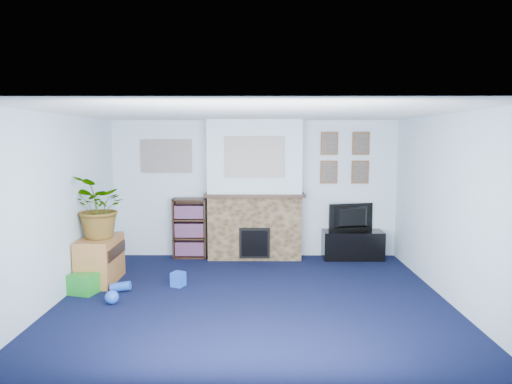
{
  "coord_description": "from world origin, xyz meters",
  "views": [
    {
      "loc": [
        0.06,
        -5.76,
        2.08
      ],
      "look_at": [
        0.03,
        0.98,
        1.29
      ],
      "focal_mm": 32.0,
      "sensor_mm": 36.0,
      "label": 1
    }
  ],
  "objects_px": {
    "television": "(353,217)",
    "sideboard": "(100,258)",
    "bookshelf": "(190,229)",
    "tv_stand": "(352,246)"
  },
  "relations": [
    {
      "from": "television",
      "to": "tv_stand",
      "type": "bearing_deg",
      "value": 75.7
    },
    {
      "from": "television",
      "to": "sideboard",
      "type": "xyz_separation_m",
      "value": [
        -3.95,
        -1.34,
        -0.37
      ]
    },
    {
      "from": "television",
      "to": "sideboard",
      "type": "height_order",
      "value": "television"
    },
    {
      "from": "television",
      "to": "bookshelf",
      "type": "bearing_deg",
      "value": -15.44
    },
    {
      "from": "tv_stand",
      "to": "sideboard",
      "type": "height_order",
      "value": "sideboard"
    },
    {
      "from": "tv_stand",
      "to": "television",
      "type": "bearing_deg",
      "value": 90.0
    },
    {
      "from": "bookshelf",
      "to": "sideboard",
      "type": "height_order",
      "value": "bookshelf"
    },
    {
      "from": "tv_stand",
      "to": "sideboard",
      "type": "relative_size",
      "value": 1.21
    },
    {
      "from": "tv_stand",
      "to": "bookshelf",
      "type": "xyz_separation_m",
      "value": [
        -2.84,
        0.08,
        0.28
      ]
    },
    {
      "from": "bookshelf",
      "to": "television",
      "type": "bearing_deg",
      "value": -1.14
    }
  ]
}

